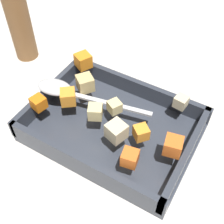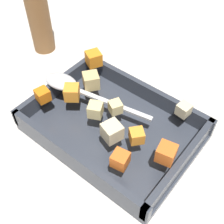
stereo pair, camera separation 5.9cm
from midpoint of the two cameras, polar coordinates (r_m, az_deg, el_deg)
name	(u,v)px [view 2 (the right image)]	position (r m, az deg, el deg)	size (l,w,h in m)	color
ground_plane	(117,129)	(0.64, 3.64, -3.43)	(4.00, 4.00, 0.00)	beige
baking_dish	(112,127)	(0.62, 2.69, -3.11)	(0.33, 0.24, 0.05)	#333842
carrot_chunk_back_center	(94,58)	(0.70, -1.11, 10.10)	(0.03, 0.03, 0.03)	orange
carrot_chunk_rim_edge	(166,153)	(0.53, 13.48, -7.85)	(0.03, 0.03, 0.03)	orange
carrot_chunk_center	(72,92)	(0.62, -5.03, 3.61)	(0.03, 0.03, 0.03)	orange
carrot_chunk_heap_side	(43,95)	(0.62, -10.53, 3.08)	(0.03, 0.03, 0.03)	orange
carrot_chunk_corner_sw	(120,159)	(0.52, 4.87, -9.24)	(0.03, 0.03, 0.03)	orange
carrot_chunk_corner_nw	(137,136)	(0.55, 7.79, -4.71)	(0.03, 0.03, 0.03)	orange
potato_chunk_near_left	(112,131)	(0.55, 3.06, -3.92)	(0.03, 0.03, 0.03)	beige
potato_chunk_near_right	(184,109)	(0.61, 16.25, 0.31)	(0.02, 0.02, 0.02)	beige
potato_chunk_front_center	(91,81)	(0.64, -1.42, 5.88)	(0.03, 0.03, 0.03)	tan
potato_chunk_heap_top	(117,106)	(0.59, 3.75, 1.06)	(0.02, 0.02, 0.02)	#E0CC89
potato_chunk_far_right	(95,110)	(0.58, -0.35, 0.26)	(0.03, 0.03, 0.03)	#E0CC89
serving_spoon	(66,84)	(0.65, -6.15, 5.24)	(0.25, 0.08, 0.02)	silver
pepper_mill	(38,12)	(0.80, -11.89, 18.07)	(0.06, 0.06, 0.24)	brown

